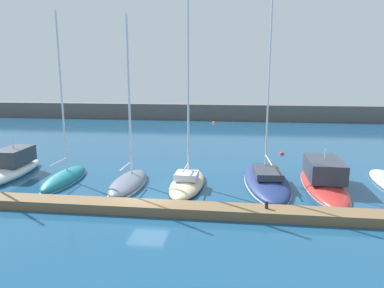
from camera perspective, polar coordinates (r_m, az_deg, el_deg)
The scene contains 12 objects.
ground_plane at distance 23.95m, azimuth -7.29°, elevation -9.45°, with size 120.00×120.00×0.00m, color navy.
dock_pier at distance 22.47m, azimuth -8.29°, elevation -10.12°, with size 42.02×1.56×0.58m, color brown.
breakwater_seawall at distance 66.44m, azimuth 2.17°, elevation 5.27°, with size 108.00×2.76×2.84m, color #5B5651.
motorboat_white_second at distance 33.28m, azimuth -27.28°, elevation -3.33°, with size 2.82×8.57×3.41m.
sailboat_teal_third at distance 29.93m, azimuth -20.00°, elevation -5.20°, with size 2.00×6.78×13.47m.
sailboat_slate_fourth at distance 27.42m, azimuth -10.32°, elevation -5.97°, with size 2.26×6.69×12.93m.
sailboat_sand_fifth at distance 26.94m, azimuth -0.76°, elevation -6.25°, with size 2.69×7.43×14.22m.
sailboat_navy_sixth at distance 28.28m, azimuth 11.97°, elevation -5.71°, with size 3.91×10.76×16.45m.
motorboat_red_seventh at distance 28.94m, azimuth 20.58°, elevation -5.38°, with size 3.35×10.61×3.28m.
mooring_buoy_orange at distance 61.55m, azimuth 3.58°, elevation 3.44°, with size 0.58×0.58×0.58m, color orange.
mooring_buoy_red at distance 38.66m, azimuth 14.36°, elevation -1.65°, with size 0.53×0.53×0.53m, color red.
dock_bollard at distance 21.63m, azimuth 12.03°, elevation -9.68°, with size 0.20×0.20×0.44m, color black.
Camera 1 is at (5.74, -21.65, 8.48)m, focal length 32.81 mm.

